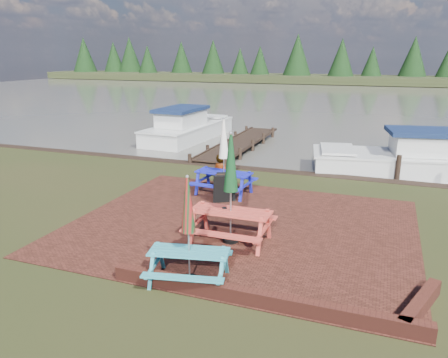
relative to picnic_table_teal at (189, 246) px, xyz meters
The scene contains 13 objects.
ground 2.34m from the picnic_table_teal, 88.42° to the left, with size 120.00×120.00×0.00m, color black.
paving 3.29m from the picnic_table_teal, 88.92° to the left, with size 9.00×7.50×0.02m, color #371811.
brick_wall 2.31m from the picnic_table_teal, ahead, with size 6.21×1.79×0.30m.
water 39.21m from the picnic_table_teal, 89.91° to the left, with size 120.00×60.00×0.02m, color #424038.
far_treeline 68.25m from the picnic_table_teal, 89.95° to the left, with size 120.00×10.00×8.10m.
picnic_table_teal is the anchor object (origin of this frame).
picnic_table_red 2.13m from the picnic_table_teal, 86.29° to the left, with size 1.98×1.76×2.73m.
picnic_table_blue 5.81m from the picnic_table_teal, 103.53° to the left, with size 1.96×1.77×2.54m.
chalkboard 4.99m from the picnic_table_teal, 102.18° to the left, with size 0.61×0.78×0.93m.
jetty 13.92m from the picnic_table_teal, 104.32° to the left, with size 1.76×9.08×1.00m.
boat_jetty 16.53m from the picnic_table_teal, 115.17° to the left, with size 2.80×7.24×2.06m.
boat_near 12.15m from the picnic_table_teal, 67.64° to the left, with size 7.79×3.84×2.02m.
person 7.79m from the picnic_table_teal, 106.08° to the left, with size 0.67×0.44×1.84m, color gray.
Camera 1 is at (3.41, -9.49, 4.49)m, focal length 35.00 mm.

